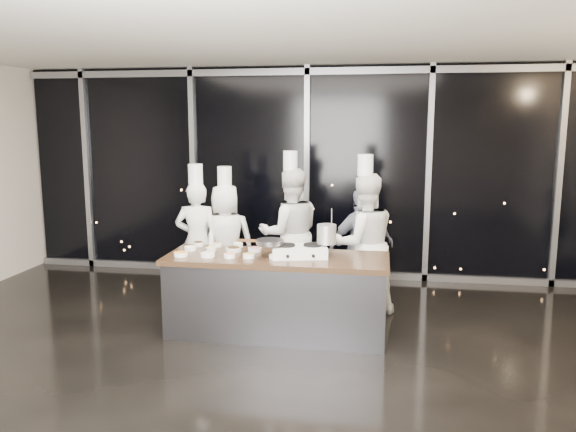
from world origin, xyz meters
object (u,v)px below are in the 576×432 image
stock_pot (327,234)px  chef_center (290,233)px  frying_pan (269,242)px  chef_far_left (197,240)px  demo_counter (277,295)px  chef_left (226,240)px  stove (299,251)px  guest (362,246)px  chef_right (364,243)px

stock_pot → chef_center: chef_center is taller
frying_pan → chef_far_left: chef_far_left is taller
demo_counter → chef_left: 1.59m
stock_pot → chef_far_left: chef_far_left is taller
frying_pan → chef_center: chef_center is taller
stock_pot → chef_center: (-0.61, 1.27, -0.26)m
demo_counter → stove: 0.57m
chef_far_left → guest: chef_far_left is taller
demo_counter → chef_right: size_ratio=1.24×
chef_left → demo_counter: bearing=110.5°
chef_left → chef_right: 1.89m
stock_pot → chef_center: bearing=115.7°
guest → demo_counter: bearing=31.7°
stock_pot → guest: guest is taller
stove → chef_left: bearing=121.5°
demo_counter → chef_far_left: chef_far_left is taller
frying_pan → chef_right: bearing=31.3°
chef_center → chef_right: bearing=136.2°
demo_counter → frying_pan: size_ratio=4.49×
stove → guest: guest is taller
guest → chef_left: bearing=-21.8°
stock_pot → stove: bearing=-164.0°
frying_pan → guest: 1.70m
chef_far_left → demo_counter: bearing=133.6°
stock_pot → chef_right: (0.38, 0.81, -0.26)m
stove → chef_center: chef_center is taller
chef_left → chef_center: (0.86, 0.13, 0.10)m
chef_left → guest: bearing=165.9°
chef_left → frying_pan: bearing=107.2°
frying_pan → stock_pot: 0.64m
stove → chef_far_left: bearing=133.3°
stove → frying_pan: bearing=177.9°
stove → chef_center: bearing=90.8°
frying_pan → stove: bearing=-2.1°
stock_pot → chef_right: 0.94m
chef_left → chef_right: bearing=153.5°
frying_pan → guest: size_ratio=0.36×
demo_counter → chef_far_left: (-1.27, 1.04, 0.37)m
chef_center → guest: 0.97m
chef_left → chef_right: (1.86, -0.33, 0.09)m
chef_far_left → chef_left: 0.39m
demo_counter → chef_center: chef_center is taller
frying_pan → chef_right: chef_right is taller
demo_counter → chef_left: bearing=127.0°
guest → chef_center: bearing=-27.3°
stove → stock_pot: stock_pot is taller
demo_counter → chef_center: size_ratio=1.24×
chef_left → guest: 1.83m
chef_far_left → chef_right: (2.19, -0.13, 0.06)m
stove → chef_center: size_ratio=0.33×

